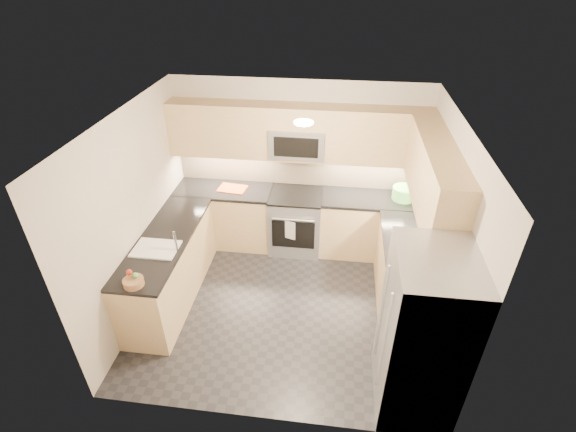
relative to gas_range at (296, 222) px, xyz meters
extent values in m
cube|color=black|center=(0.00, -1.28, -0.46)|extent=(3.60, 3.20, 0.00)
cube|color=beige|center=(0.00, -1.28, 2.04)|extent=(3.60, 3.20, 0.02)
cube|color=#BEB4A5|center=(0.00, 0.32, 0.79)|extent=(3.60, 0.02, 2.50)
cube|color=#BEB4A5|center=(0.00, -2.88, 0.79)|extent=(3.60, 0.02, 2.50)
cube|color=#BEB4A5|center=(-1.80, -1.28, 0.79)|extent=(0.02, 3.20, 2.50)
cube|color=#BEB4A5|center=(1.80, -1.28, 0.79)|extent=(0.02, 3.20, 2.50)
cube|color=#D2B17E|center=(-1.09, 0.02, -0.01)|extent=(1.42, 0.60, 0.90)
cube|color=#D2B17E|center=(1.09, 0.02, -0.01)|extent=(1.42, 0.60, 0.90)
cube|color=#D2B17E|center=(1.50, -1.12, -0.01)|extent=(0.60, 1.70, 0.90)
cube|color=#D2B17E|center=(-1.50, -1.28, -0.01)|extent=(0.60, 2.00, 0.90)
cube|color=black|center=(-1.09, 0.02, 0.47)|extent=(1.42, 0.63, 0.04)
cube|color=black|center=(1.09, 0.02, 0.47)|extent=(1.42, 0.63, 0.04)
cube|color=black|center=(1.50, -1.12, 0.47)|extent=(0.63, 1.70, 0.04)
cube|color=black|center=(-1.50, -1.28, 0.47)|extent=(0.63, 2.00, 0.04)
cube|color=#D2B17E|center=(0.00, 0.15, 1.37)|extent=(3.60, 0.35, 0.75)
cube|color=#D2B17E|center=(1.62, -1.00, 1.37)|extent=(0.35, 1.95, 0.75)
cube|color=tan|center=(0.00, 0.32, 0.74)|extent=(3.60, 0.01, 0.51)
cube|color=tan|center=(1.80, -0.82, 0.74)|extent=(0.01, 2.30, 0.51)
cube|color=#96989E|center=(0.00, 0.00, 0.00)|extent=(0.76, 0.65, 0.91)
cube|color=black|center=(0.00, 0.00, 0.46)|extent=(0.76, 0.65, 0.03)
cube|color=black|center=(0.00, -0.33, -0.01)|extent=(0.62, 0.02, 0.45)
cylinder|color=#B2B5BA|center=(0.00, -0.35, 0.26)|extent=(0.60, 0.02, 0.02)
cube|color=gray|center=(0.00, 0.12, 1.24)|extent=(0.76, 0.40, 0.40)
cube|color=black|center=(0.00, -0.08, 1.24)|extent=(0.60, 0.01, 0.28)
cube|color=#9EA0A6|center=(1.45, -2.43, 0.45)|extent=(0.70, 0.90, 1.80)
cylinder|color=#B2B5BA|center=(1.08, -2.61, 0.49)|extent=(0.02, 0.02, 1.20)
cylinder|color=#B2B5BA|center=(1.08, -2.25, 0.49)|extent=(0.02, 0.02, 1.20)
cube|color=white|center=(-1.50, -1.53, 0.42)|extent=(0.52, 0.38, 0.16)
cylinder|color=silver|center=(-1.24, -1.53, 0.62)|extent=(0.03, 0.03, 0.28)
cylinder|color=#5EBE51|center=(1.52, 0.06, 0.58)|extent=(0.40, 0.40, 0.18)
cube|color=#E74A15|center=(-0.95, 0.04, 0.49)|extent=(0.43, 0.33, 0.01)
cylinder|color=#A4734C|center=(-1.49, -2.15, 0.52)|extent=(0.24, 0.24, 0.08)
sphere|color=red|center=(-1.55, -2.08, 0.60)|extent=(0.06, 0.06, 0.06)
sphere|color=#4DA547|center=(-1.46, -2.12, 0.60)|extent=(0.06, 0.06, 0.06)
cube|color=silver|center=(-0.04, -0.37, 0.10)|extent=(0.15, 0.06, 0.29)
camera|label=1|loc=(0.55, -5.23, 3.48)|focal=26.00mm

